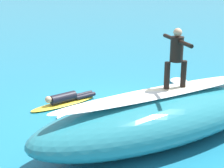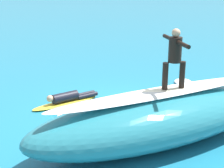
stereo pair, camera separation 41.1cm
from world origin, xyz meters
The scene contains 9 objects.
ground_plane centered at (0.00, 0.00, 0.00)m, with size 120.00×120.00×0.00m, color teal.
wave_crest centered at (-0.34, 2.44, 0.65)m, with size 6.94×2.18×1.30m, color teal.
wave_foam_lip centered at (-0.34, 2.44, 1.34)m, with size 5.90×0.76×0.08m, color white.
surfboard_riding centered at (-0.76, 2.34, 1.35)m, with size 2.18×0.53×0.09m, color #EAE5C6.
surfer_riding centered at (-0.76, 2.34, 2.27)m, with size 0.60×1.42×1.50m.
surfboard_paddling centered at (1.57, -0.82, 0.05)m, with size 2.32×0.51×0.09m, color yellow.
surfer_paddling centered at (1.44, -0.87, 0.23)m, with size 1.76×0.85×0.33m.
foam_patch_near centered at (-3.11, -1.85, 0.07)m, with size 0.83×0.66×0.13m, color white.
foam_patch_mid centered at (1.59, 0.34, 0.06)m, with size 0.77×0.75×0.12m, color white.
Camera 2 is at (2.86, 10.20, 4.31)m, focal length 57.71 mm.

